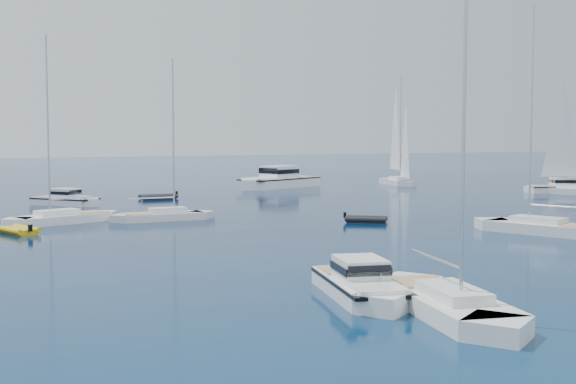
% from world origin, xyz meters
% --- Properties ---
extents(ground, '(400.00, 400.00, 0.00)m').
position_xyz_m(ground, '(0.00, 0.00, 0.00)').
color(ground, navy).
rests_on(ground, ground).
extents(motor_cruiser_near, '(4.07, 8.35, 2.10)m').
position_xyz_m(motor_cruiser_near, '(-7.67, -3.44, 0.00)').
color(motor_cruiser_near, silver).
rests_on(motor_cruiser_near, ground).
extents(motor_cruiser_far_r, '(9.23, 6.07, 2.33)m').
position_xyz_m(motor_cruiser_far_r, '(41.47, 35.95, 0.00)').
color(motor_cruiser_far_r, silver).
rests_on(motor_cruiser_far_r, ground).
extents(motor_cruiser_distant, '(14.00, 9.54, 3.55)m').
position_xyz_m(motor_cruiser_distant, '(14.74, 57.14, 0.00)').
color(motor_cruiser_distant, white).
rests_on(motor_cruiser_distant, ground).
extents(motor_cruiser_horizon, '(7.00, 7.38, 2.05)m').
position_xyz_m(motor_cruiser_horizon, '(-12.82, 43.79, 0.00)').
color(motor_cruiser_horizon, white).
rests_on(motor_cruiser_horizon, ground).
extents(sailboat_fore, '(4.70, 10.97, 15.64)m').
position_xyz_m(sailboat_fore, '(-6.04, -7.10, 0.00)').
color(sailboat_fore, silver).
rests_on(sailboat_fore, ground).
extents(sailboat_mid_r, '(6.93, 11.21, 16.13)m').
position_xyz_m(sailboat_mid_r, '(13.68, 9.19, 0.00)').
color(sailboat_mid_r, silver).
rests_on(sailboat_mid_r, ground).
extents(sailboat_mid_l, '(10.17, 5.83, 14.55)m').
position_xyz_m(sailboat_mid_l, '(-15.23, 28.85, 0.00)').
color(sailboat_mid_l, white).
rests_on(sailboat_mid_l, ground).
extents(sailboat_centre, '(8.89, 2.45, 13.02)m').
position_xyz_m(sailboat_centre, '(-7.75, 27.64, 0.00)').
color(sailboat_centre, silver).
rests_on(sailboat_centre, ground).
extents(sailboat_sails_r, '(7.80, 10.50, 15.56)m').
position_xyz_m(sailboat_sails_r, '(40.83, 34.75, 0.00)').
color(sailboat_sails_r, white).
rests_on(sailboat_sails_r, ground).
extents(sailboat_sails_far, '(4.75, 10.67, 15.20)m').
position_xyz_m(sailboat_sails_far, '(32.03, 56.64, 0.00)').
color(sailboat_sails_far, silver).
rests_on(sailboat_sails_far, ground).
extents(tender_yellow, '(3.23, 4.18, 0.95)m').
position_xyz_m(tender_yellow, '(-18.83, 23.97, 0.00)').
color(tender_yellow, '#E0B60D').
rests_on(tender_yellow, ground).
extents(tender_grey_near, '(3.75, 3.44, 0.95)m').
position_xyz_m(tender_grey_near, '(6.05, 19.91, 0.00)').
color(tender_grey_near, black).
rests_on(tender_grey_near, ground).
extents(tender_grey_far, '(4.12, 2.38, 0.95)m').
position_xyz_m(tender_grey_far, '(-3.09, 47.28, 0.00)').
color(tender_grey_far, black).
rests_on(tender_grey_far, ground).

